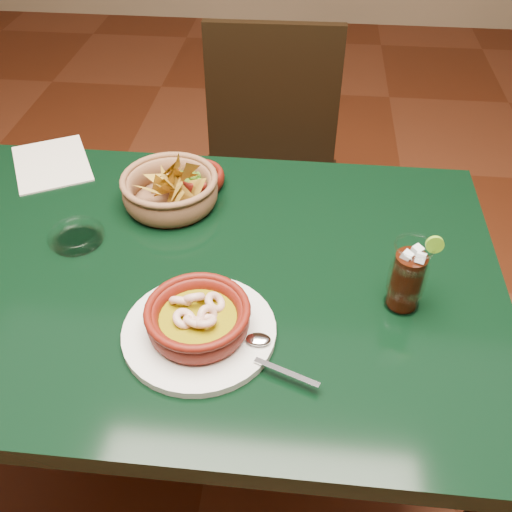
# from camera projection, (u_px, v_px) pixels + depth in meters

# --- Properties ---
(ground) EXTENTS (7.00, 7.00, 0.00)m
(ground) POSITION_uv_depth(u_px,v_px,m) (207.00, 466.00, 1.58)
(ground) COLOR #471C0C
(ground) RESTS_ON ground
(dining_table) EXTENTS (1.20, 0.80, 0.75)m
(dining_table) POSITION_uv_depth(u_px,v_px,m) (188.00, 304.00, 1.15)
(dining_table) COLOR black
(dining_table) RESTS_ON ground
(dining_chair) EXTENTS (0.44, 0.44, 0.92)m
(dining_chair) POSITION_uv_depth(u_px,v_px,m) (269.00, 173.00, 1.76)
(dining_chair) COLOR black
(dining_chair) RESTS_ON ground
(shrimp_plate) EXTENTS (0.33, 0.26, 0.08)m
(shrimp_plate) POSITION_uv_depth(u_px,v_px,m) (199.00, 322.00, 0.94)
(shrimp_plate) COLOR silver
(shrimp_plate) RESTS_ON dining_table
(chip_basket) EXTENTS (0.24, 0.24, 0.15)m
(chip_basket) POSITION_uv_depth(u_px,v_px,m) (170.00, 189.00, 1.21)
(chip_basket) COLOR brown
(chip_basket) RESTS_ON dining_table
(guacamole_ramekin) EXTENTS (0.14, 0.14, 0.05)m
(guacamole_ramekin) POSITION_uv_depth(u_px,v_px,m) (198.00, 178.00, 1.27)
(guacamole_ramekin) COLOR #500F08
(guacamole_ramekin) RESTS_ON dining_table
(cola_drink) EXTENTS (0.14, 0.14, 0.16)m
(cola_drink) POSITION_uv_depth(u_px,v_px,m) (408.00, 277.00, 0.97)
(cola_drink) COLOR white
(cola_drink) RESTS_ON dining_table
(glass_ashtray) EXTENTS (0.12, 0.12, 0.03)m
(glass_ashtray) POSITION_uv_depth(u_px,v_px,m) (77.00, 237.00, 1.13)
(glass_ashtray) COLOR white
(glass_ashtray) RESTS_ON dining_table
(paper_menu) EXTENTS (0.25, 0.27, 0.00)m
(paper_menu) POSITION_uv_depth(u_px,v_px,m) (52.00, 163.00, 1.35)
(paper_menu) COLOR beige
(paper_menu) RESTS_ON dining_table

